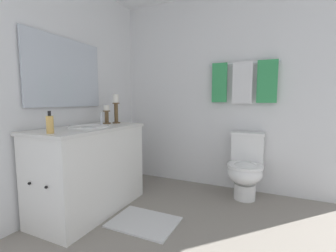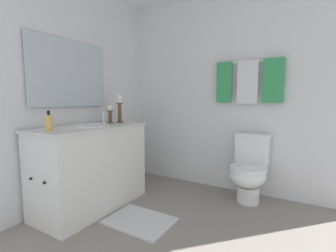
{
  "view_description": "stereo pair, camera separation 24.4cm",
  "coord_description": "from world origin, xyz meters",
  "px_view_note": "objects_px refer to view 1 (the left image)",
  "views": [
    {
      "loc": [
        0.59,
        -1.86,
        1.11
      ],
      "look_at": [
        -0.43,
        0.35,
        0.86
      ],
      "focal_mm": 24.58,
      "sensor_mm": 36.0,
      "label": 1
    },
    {
      "loc": [
        0.8,
        -1.74,
        1.11
      ],
      "look_at": [
        -0.43,
        0.35,
        0.86
      ],
      "focal_mm": 24.58,
      "sensor_mm": 36.0,
      "label": 2
    }
  ],
  "objects_px": {
    "soap_bottle": "(50,124)",
    "toilet": "(246,167)",
    "vanity_cabinet": "(90,169)",
    "bath_mat": "(144,222)",
    "mirror": "(66,73)",
    "towel_bar": "(243,63)",
    "towel_near_corner": "(267,81)",
    "towel_near_vanity": "(219,83)",
    "towel_center": "(242,83)",
    "sink_basin": "(89,131)",
    "candle_holder_tall": "(116,108)",
    "candle_holder_short": "(107,114)"
  },
  "relations": [
    {
      "from": "vanity_cabinet",
      "to": "mirror",
      "type": "distance_m",
      "value": 1.02
    },
    {
      "from": "towel_bar",
      "to": "towel_near_corner",
      "type": "height_order",
      "value": "towel_near_corner"
    },
    {
      "from": "candle_holder_tall",
      "to": "towel_near_corner",
      "type": "distance_m",
      "value": 1.77
    },
    {
      "from": "sink_basin",
      "to": "candle_holder_tall",
      "type": "xyz_separation_m",
      "value": [
        -0.01,
        0.46,
        0.22
      ]
    },
    {
      "from": "toilet",
      "to": "mirror",
      "type": "bearing_deg",
      "value": -150.2
    },
    {
      "from": "candle_holder_tall",
      "to": "towel_near_corner",
      "type": "bearing_deg",
      "value": 23.83
    },
    {
      "from": "soap_bottle",
      "to": "toilet",
      "type": "bearing_deg",
      "value": 46.84
    },
    {
      "from": "bath_mat",
      "to": "candle_holder_tall",
      "type": "bearing_deg",
      "value": 144.07
    },
    {
      "from": "towel_near_vanity",
      "to": "bath_mat",
      "type": "bearing_deg",
      "value": -109.53
    },
    {
      "from": "mirror",
      "to": "towel_center",
      "type": "distance_m",
      "value": 1.98
    },
    {
      "from": "soap_bottle",
      "to": "towel_near_vanity",
      "type": "bearing_deg",
      "value": 59.06
    },
    {
      "from": "candle_holder_short",
      "to": "towel_bar",
      "type": "bearing_deg",
      "value": 31.08
    },
    {
      "from": "toilet",
      "to": "towel_near_vanity",
      "type": "bearing_deg",
      "value": 150.79
    },
    {
      "from": "towel_near_vanity",
      "to": "towel_center",
      "type": "xyz_separation_m",
      "value": [
        0.27,
        0.0,
        -0.01
      ]
    },
    {
      "from": "mirror",
      "to": "candle_holder_tall",
      "type": "xyz_separation_m",
      "value": [
        0.27,
        0.46,
        -0.37
      ]
    },
    {
      "from": "towel_near_corner",
      "to": "toilet",
      "type": "bearing_deg",
      "value": -131.61
    },
    {
      "from": "candle_holder_tall",
      "to": "towel_center",
      "type": "bearing_deg",
      "value": 28.04
    },
    {
      "from": "soap_bottle",
      "to": "towel_bar",
      "type": "distance_m",
      "value": 2.18
    },
    {
      "from": "vanity_cabinet",
      "to": "candle_holder_tall",
      "type": "height_order",
      "value": "candle_holder_tall"
    },
    {
      "from": "bath_mat",
      "to": "soap_bottle",
      "type": "bearing_deg",
      "value": -140.2
    },
    {
      "from": "vanity_cabinet",
      "to": "soap_bottle",
      "type": "distance_m",
      "value": 0.7
    },
    {
      "from": "mirror",
      "to": "toilet",
      "type": "height_order",
      "value": "mirror"
    },
    {
      "from": "candle_holder_short",
      "to": "towel_near_vanity",
      "type": "xyz_separation_m",
      "value": [
        1.11,
        0.81,
        0.38
      ]
    },
    {
      "from": "vanity_cabinet",
      "to": "towel_near_vanity",
      "type": "relative_size",
      "value": 2.41
    },
    {
      "from": "sink_basin",
      "to": "candle_holder_short",
      "type": "distance_m",
      "value": 0.39
    },
    {
      "from": "towel_center",
      "to": "soap_bottle",
      "type": "bearing_deg",
      "value": -127.43
    },
    {
      "from": "sink_basin",
      "to": "mirror",
      "type": "height_order",
      "value": "mirror"
    },
    {
      "from": "toilet",
      "to": "towel_bar",
      "type": "distance_m",
      "value": 1.23
    },
    {
      "from": "towel_bar",
      "to": "towel_near_vanity",
      "type": "xyz_separation_m",
      "value": [
        -0.27,
        -0.02,
        -0.22
      ]
    },
    {
      "from": "toilet",
      "to": "candle_holder_tall",
      "type": "bearing_deg",
      "value": -160.5
    },
    {
      "from": "toilet",
      "to": "towel_near_corner",
      "type": "distance_m",
      "value": 1.02
    },
    {
      "from": "sink_basin",
      "to": "toilet",
      "type": "bearing_deg",
      "value": 34.46
    },
    {
      "from": "sink_basin",
      "to": "towel_center",
      "type": "xyz_separation_m",
      "value": [
        1.31,
        1.17,
        0.52
      ]
    },
    {
      "from": "mirror",
      "to": "bath_mat",
      "type": "bearing_deg",
      "value": -0.0
    },
    {
      "from": "sink_basin",
      "to": "towel_near_corner",
      "type": "bearing_deg",
      "value": 36.37
    },
    {
      "from": "towel_near_corner",
      "to": "candle_holder_tall",
      "type": "bearing_deg",
      "value": -156.17
    },
    {
      "from": "candle_holder_tall",
      "to": "towel_near_corner",
      "type": "xyz_separation_m",
      "value": [
        1.6,
        0.71,
        0.3
      ]
    },
    {
      "from": "mirror",
      "to": "candle_holder_short",
      "type": "xyz_separation_m",
      "value": [
        0.21,
        0.36,
        -0.44
      ]
    },
    {
      "from": "sink_basin",
      "to": "bath_mat",
      "type": "height_order",
      "value": "sink_basin"
    },
    {
      "from": "vanity_cabinet",
      "to": "towel_bar",
      "type": "distance_m",
      "value": 2.1
    },
    {
      "from": "soap_bottle",
      "to": "candle_holder_tall",
      "type": "bearing_deg",
      "value": 94.09
    },
    {
      "from": "soap_bottle",
      "to": "towel_bar",
      "type": "relative_size",
      "value": 0.22
    },
    {
      "from": "mirror",
      "to": "towel_bar",
      "type": "bearing_deg",
      "value": 36.7
    },
    {
      "from": "towel_near_vanity",
      "to": "towel_center",
      "type": "height_order",
      "value": "same"
    },
    {
      "from": "bath_mat",
      "to": "mirror",
      "type": "bearing_deg",
      "value": 180.0
    },
    {
      "from": "soap_bottle",
      "to": "sink_basin",
      "type": "bearing_deg",
      "value": 96.4
    },
    {
      "from": "candle_holder_tall",
      "to": "toilet",
      "type": "relative_size",
      "value": 0.45
    },
    {
      "from": "sink_basin",
      "to": "towel_near_corner",
      "type": "relative_size",
      "value": 0.82
    },
    {
      "from": "sink_basin",
      "to": "toilet",
      "type": "height_order",
      "value": "sink_basin"
    },
    {
      "from": "candle_holder_tall",
      "to": "soap_bottle",
      "type": "xyz_separation_m",
      "value": [
        0.07,
        -0.94,
        -0.11
      ]
    }
  ]
}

